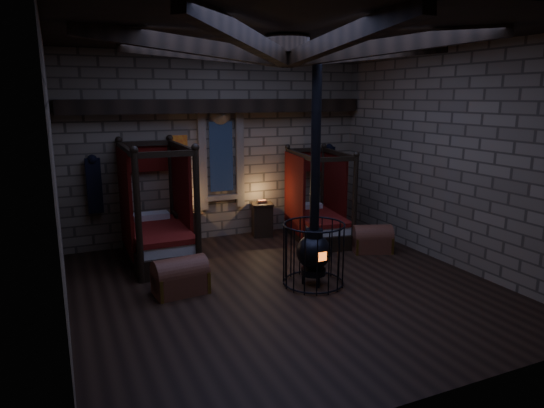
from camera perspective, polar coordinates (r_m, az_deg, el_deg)
name	(u,v)px	position (r m, az deg, el deg)	size (l,w,h in m)	color
room	(285,65)	(8.04, 1.49, 15.99)	(7.02, 7.02, 4.29)	black
bed_left	(158,232)	(10.07, -13.28, -3.24)	(1.19, 2.24, 2.33)	black
bed_right	(317,218)	(11.28, 5.32, -1.64)	(1.31, 2.08, 2.04)	black
trunk_left	(180,277)	(8.39, -10.73, -8.45)	(0.93, 0.64, 0.64)	brown
trunk_right	(372,240)	(10.61, 11.68, -4.12)	(0.94, 0.76, 0.60)	brown
nightstand_left	(185,228)	(10.91, -10.17, -2.82)	(0.52, 0.50, 0.96)	black
nightstand_right	(262,219)	(11.51, -1.17, -1.79)	(0.59, 0.57, 0.87)	black
stove	(314,249)	(8.53, 4.93, -5.29)	(1.09, 1.09, 4.05)	black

